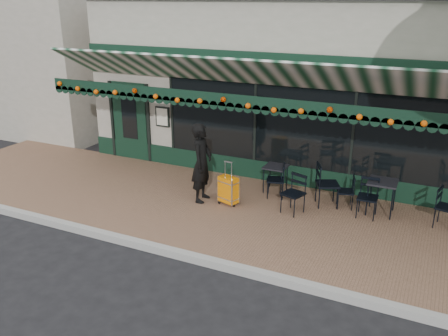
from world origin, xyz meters
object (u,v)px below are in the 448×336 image
at_px(cafe_table_a, 383,184).
at_px(chair_b_right, 327,185).
at_px(suitcase, 228,190).
at_px(chair_a_right, 447,208).
at_px(cafe_table_b, 276,169).
at_px(chair_a_front, 368,198).
at_px(chair_b_front, 293,194).
at_px(chair_a_left, 345,192).
at_px(chair_b_left, 276,180).
at_px(woman, 202,163).

distance_m(cafe_table_a, chair_b_right, 1.17).
height_order(suitcase, chair_a_right, suitcase).
bearing_deg(cafe_table_b, chair_b_right, -11.46).
bearing_deg(chair_a_front, chair_b_front, -163.44).
height_order(chair_a_front, chair_b_front, chair_b_front).
height_order(cafe_table_a, chair_a_right, chair_a_right).
relative_size(chair_a_left, chair_b_front, 0.87).
relative_size(chair_a_right, chair_a_front, 0.99).
bearing_deg(chair_b_right, chair_a_front, -128.47).
bearing_deg(chair_a_left, chair_b_left, -102.57).
bearing_deg(chair_a_right, woman, 112.73).
bearing_deg(chair_a_left, chair_a_right, 71.05).
bearing_deg(chair_b_left, woman, -74.60).
distance_m(chair_a_right, chair_b_front, 3.09).
xyz_separation_m(woman, chair_b_front, (2.08, 0.23, -0.47)).
bearing_deg(chair_a_front, suitcase, -168.67).
bearing_deg(cafe_table_b, woman, -138.28).
distance_m(cafe_table_a, chair_b_left, 2.36).
relative_size(cafe_table_a, chair_b_right, 0.75).
relative_size(woman, cafe_table_b, 2.81).
distance_m(chair_a_right, chair_b_left, 3.64).
xyz_separation_m(cafe_table_a, chair_a_front, (-0.24, -0.31, -0.24)).
relative_size(chair_a_right, chair_b_front, 0.98).
distance_m(chair_a_left, chair_b_front, 1.22).
distance_m(suitcase, chair_b_left, 1.18).
bearing_deg(chair_a_right, cafe_table_a, 96.54).
bearing_deg(chair_a_left, chair_a_front, 46.18).
xyz_separation_m(woman, chair_a_left, (3.05, 0.99, -0.53)).
bearing_deg(cafe_table_a, chair_b_right, -175.35).
relative_size(woman, chair_a_left, 2.42).
height_order(woman, chair_b_front, woman).
relative_size(chair_a_front, chair_b_left, 1.04).
height_order(suitcase, chair_b_left, suitcase).
xyz_separation_m(chair_a_front, chair_b_right, (-0.91, 0.22, 0.07)).
distance_m(cafe_table_a, chair_a_front, 0.46).
relative_size(woman, cafe_table_a, 2.45).
bearing_deg(cafe_table_b, suitcase, -121.82).
distance_m(woman, chair_b_front, 2.15).
distance_m(chair_a_left, chair_a_front, 0.59).
xyz_separation_m(cafe_table_b, chair_a_front, (2.22, -0.49, -0.15)).
bearing_deg(chair_a_right, chair_b_left, 102.72).
distance_m(woman, chair_a_left, 3.25).
xyz_separation_m(suitcase, cafe_table_a, (3.17, 0.98, 0.33)).
xyz_separation_m(chair_a_right, chair_b_front, (-3.02, -0.65, 0.01)).
height_order(woman, chair_a_left, woman).
distance_m(suitcase, cafe_table_b, 1.37).
relative_size(chair_a_right, chair_b_right, 0.86).
height_order(suitcase, chair_b_right, suitcase).
xyz_separation_m(chair_a_right, chair_a_front, (-1.53, -0.17, 0.00)).
xyz_separation_m(chair_a_left, chair_b_front, (-0.96, -0.76, 0.06)).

